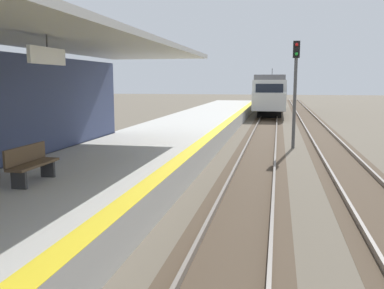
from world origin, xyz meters
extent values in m
cube|color=#B7B5AD|center=(-2.50, 16.00, 0.45)|extent=(5.00, 80.00, 0.90)
cube|color=yellow|center=(-0.25, 16.00, 0.90)|extent=(0.50, 80.00, 0.01)
cube|color=white|center=(-2.20, 10.88, 3.82)|extent=(0.08, 1.40, 0.36)
cylinder|color=#333333|center=(-2.20, 10.88, 4.14)|extent=(0.03, 0.03, 0.27)
cube|color=#4C3D2D|center=(1.90, 20.00, 0.00)|extent=(2.34, 120.00, 0.01)
cube|color=slate|center=(1.18, 20.00, 0.08)|extent=(0.08, 120.00, 0.15)
cube|color=slate|center=(2.62, 20.00, 0.08)|extent=(0.08, 120.00, 0.15)
cube|color=#4C3D2D|center=(5.30, 20.00, 0.00)|extent=(2.34, 120.00, 0.01)
cube|color=slate|center=(4.58, 20.00, 0.08)|extent=(0.08, 120.00, 0.15)
cube|color=slate|center=(6.02, 20.00, 0.08)|extent=(0.08, 120.00, 0.15)
cube|color=silver|center=(1.90, 48.06, 2.07)|extent=(2.90, 18.00, 2.70)
cube|color=slate|center=(1.90, 48.06, 3.64)|extent=(2.67, 18.00, 0.44)
cube|color=black|center=(1.90, 39.04, 2.48)|extent=(2.32, 0.06, 1.21)
cube|color=silver|center=(1.90, 38.26, 1.60)|extent=(2.78, 1.60, 1.49)
cube|color=black|center=(3.36, 48.06, 2.48)|extent=(0.04, 15.84, 0.86)
cylinder|color=#333333|center=(1.90, 51.66, 4.31)|extent=(0.06, 0.06, 0.90)
cube|color=black|center=(1.90, 42.21, 0.36)|extent=(2.17, 2.20, 0.72)
cube|color=black|center=(1.90, 53.91, 0.36)|extent=(2.17, 2.20, 0.72)
cylinder|color=#4C4C4C|center=(3.46, 23.62, 2.20)|extent=(0.16, 0.16, 4.40)
cube|color=black|center=(3.46, 23.62, 4.80)|extent=(0.32, 0.24, 0.80)
sphere|color=red|center=(3.46, 23.48, 5.02)|extent=(0.16, 0.16, 0.16)
sphere|color=green|center=(3.46, 23.48, 4.58)|extent=(0.16, 0.16, 0.16)
cube|color=brown|center=(-2.94, 11.29, 1.34)|extent=(0.44, 1.60, 0.06)
cube|color=brown|center=(-3.14, 11.29, 1.58)|extent=(0.06, 1.60, 0.40)
cube|color=#333333|center=(-2.94, 10.69, 1.12)|extent=(0.36, 0.08, 0.44)
cube|color=#333333|center=(-2.94, 11.89, 1.12)|extent=(0.36, 0.08, 0.44)
camera|label=1|loc=(2.68, 2.58, 3.28)|focal=39.05mm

